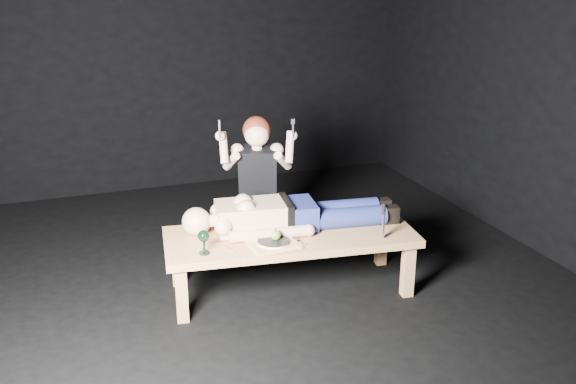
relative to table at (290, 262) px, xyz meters
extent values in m
plane|color=black|center=(-0.32, 0.19, -0.23)|extent=(5.00, 5.00, 0.00)
plane|color=black|center=(-0.32, 2.69, 1.27)|extent=(5.00, 0.00, 5.00)
cube|color=tan|center=(0.00, 0.00, 0.00)|extent=(1.86, 0.89, 0.45)
cube|color=tan|center=(-0.18, -0.16, 0.23)|extent=(0.34, 0.27, 0.02)
cylinder|color=white|center=(-0.18, -0.16, 0.25)|extent=(0.24, 0.24, 0.02)
sphere|color=#54A024|center=(-0.16, -0.14, 0.30)|extent=(0.07, 0.07, 0.07)
cube|color=#B2B2B7|center=(-0.48, -0.12, 0.23)|extent=(0.04, 0.19, 0.01)
cube|color=#B2B2B7|center=(0.00, -0.19, 0.23)|extent=(0.04, 0.19, 0.01)
cube|color=#B2B2B7|center=(-0.01, -0.13, 0.23)|extent=(0.11, 0.17, 0.01)
camera|label=1|loc=(-1.45, -3.91, 2.02)|focal=39.41mm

